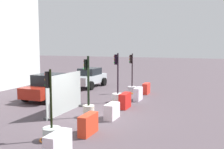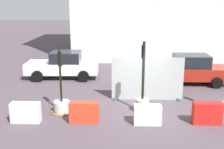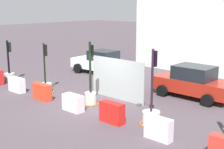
% 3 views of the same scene
% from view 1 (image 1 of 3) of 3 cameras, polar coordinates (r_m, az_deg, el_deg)
% --- Properties ---
extents(ground_plane, '(120.00, 120.00, 0.00)m').
position_cam_1_polar(ground_plane, '(13.91, -4.63, -8.87)').
color(ground_plane, '#4B4047').
extents(traffic_light_1, '(0.94, 0.94, 2.74)m').
position_cam_1_polar(traffic_light_1, '(10.79, -12.66, -11.46)').
color(traffic_light_1, silver).
rests_on(traffic_light_1, ground_plane).
extents(traffic_light_2, '(0.73, 0.73, 3.09)m').
position_cam_1_polar(traffic_light_2, '(13.72, -5.00, -6.58)').
color(traffic_light_2, beige).
rests_on(traffic_light_2, ground_plane).
extents(traffic_light_3, '(0.91, 0.91, 3.11)m').
position_cam_1_polar(traffic_light_3, '(17.06, 1.21, -4.36)').
color(traffic_light_3, silver).
rests_on(traffic_light_3, ground_plane).
extents(traffic_light_4, '(0.87, 0.87, 2.97)m').
position_cam_1_polar(traffic_light_4, '(20.25, 4.24, -2.82)').
color(traffic_light_4, silver).
rests_on(traffic_light_4, ground_plane).
extents(construction_barrier_1, '(1.16, 0.41, 0.81)m').
position_cam_1_polar(construction_barrier_1, '(9.27, -11.33, -14.34)').
color(construction_barrier_1, silver).
rests_on(construction_barrier_1, ground_plane).
extents(construction_barrier_2, '(1.16, 0.39, 0.84)m').
position_cam_1_polar(construction_barrier_2, '(11.20, -5.05, -10.46)').
color(construction_barrier_2, red).
rests_on(construction_barrier_2, ground_plane).
extents(construction_barrier_3, '(1.06, 0.46, 0.76)m').
position_cam_1_polar(construction_barrier_3, '(13.39, -0.01, -7.77)').
color(construction_barrier_3, silver).
rests_on(construction_barrier_3, ground_plane).
extents(construction_barrier_4, '(1.11, 0.41, 0.87)m').
position_cam_1_polar(construction_barrier_4, '(15.55, 2.76, -5.56)').
color(construction_barrier_4, red).
rests_on(construction_barrier_4, ground_plane).
extents(construction_barrier_5, '(1.05, 0.37, 0.84)m').
position_cam_1_polar(construction_barrier_5, '(17.75, 5.53, -4.13)').
color(construction_barrier_5, silver).
rests_on(construction_barrier_5, ground_plane).
extents(construction_barrier_6, '(0.98, 0.38, 0.79)m').
position_cam_1_polar(construction_barrier_6, '(20.10, 7.26, -2.97)').
color(construction_barrier_6, red).
rests_on(construction_barrier_6, ground_plane).
extents(car_silver_hatchback, '(4.03, 2.13, 1.62)m').
position_cam_1_polar(car_silver_hatchback, '(23.17, -4.94, -0.64)').
color(car_silver_hatchback, '#AEB6BC').
rests_on(car_silver_hatchback, ground_plane).
extents(car_red_compact, '(4.18, 2.11, 1.69)m').
position_cam_1_polar(car_red_compact, '(18.54, -13.20, -2.55)').
color(car_red_compact, maroon).
rests_on(car_red_compact, ground_plane).
extents(site_fence_panel, '(3.45, 0.50, 2.11)m').
position_cam_1_polar(site_fence_panel, '(14.67, -9.92, -4.13)').
color(site_fence_panel, '#9DA7A4').
rests_on(site_fence_panel, ground_plane).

